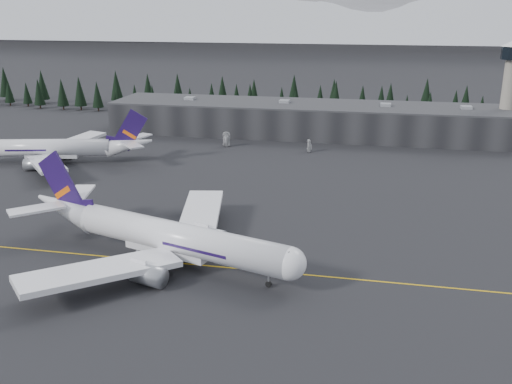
% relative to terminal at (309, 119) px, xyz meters
% --- Properties ---
extents(ground, '(1400.00, 1400.00, 0.00)m').
position_rel_terminal_xyz_m(ground, '(0.00, -125.00, -6.30)').
color(ground, black).
rests_on(ground, ground).
extents(taxiline, '(400.00, 0.40, 0.02)m').
position_rel_terminal_xyz_m(taxiline, '(0.00, -127.00, -6.29)').
color(taxiline, gold).
rests_on(taxiline, ground).
extents(terminal, '(160.00, 30.00, 12.60)m').
position_rel_terminal_xyz_m(terminal, '(0.00, 0.00, 0.00)').
color(terminal, black).
rests_on(terminal, ground).
extents(control_tower, '(10.00, 10.00, 37.70)m').
position_rel_terminal_xyz_m(control_tower, '(75.00, 3.00, 17.11)').
color(control_tower, gray).
rests_on(control_tower, ground).
extents(treeline, '(360.00, 20.00, 15.00)m').
position_rel_terminal_xyz_m(treeline, '(0.00, 37.00, 1.20)').
color(treeline, black).
rests_on(treeline, ground).
extents(mountain_ridge, '(4400.00, 900.00, 420.00)m').
position_rel_terminal_xyz_m(mountain_ridge, '(0.00, 875.00, -6.30)').
color(mountain_ridge, white).
rests_on(mountain_ridge, ground).
extents(jet_main, '(65.93, 59.61, 19.86)m').
position_rel_terminal_xyz_m(jet_main, '(-16.42, -125.81, -0.70)').
color(jet_main, white).
rests_on(jet_main, ground).
extents(jet_parked, '(60.44, 55.16, 18.05)m').
position_rel_terminal_xyz_m(jet_parked, '(-75.75, -60.72, -1.21)').
color(jet_parked, silver).
rests_on(jet_parked, ground).
extents(gse_vehicle_a, '(2.63, 5.67, 1.57)m').
position_rel_terminal_xyz_m(gse_vehicle_a, '(-27.28, -26.98, -5.51)').
color(gse_vehicle_a, silver).
rests_on(gse_vehicle_a, ground).
extents(gse_vehicle_b, '(5.05, 3.53, 1.60)m').
position_rel_terminal_xyz_m(gse_vehicle_b, '(3.91, -29.21, -5.50)').
color(gse_vehicle_b, '#BABABC').
rests_on(gse_vehicle_b, ground).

